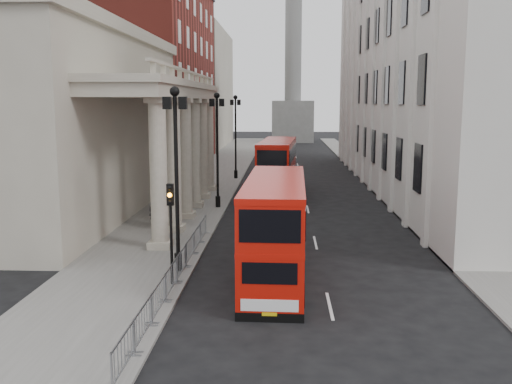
% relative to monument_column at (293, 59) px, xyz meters
% --- Properties ---
extents(ground, '(260.00, 260.00, 0.00)m').
position_rel_monument_column_xyz_m(ground, '(-6.00, -92.00, -15.98)').
color(ground, black).
rests_on(ground, ground).
extents(sidewalk_west, '(6.00, 140.00, 0.12)m').
position_rel_monument_column_xyz_m(sidewalk_west, '(-9.00, -62.00, -15.92)').
color(sidewalk_west, slate).
rests_on(sidewalk_west, ground).
extents(sidewalk_east, '(3.00, 140.00, 0.12)m').
position_rel_monument_column_xyz_m(sidewalk_east, '(7.50, -62.00, -15.92)').
color(sidewalk_east, slate).
rests_on(sidewalk_east, ground).
extents(kerb, '(0.20, 140.00, 0.14)m').
position_rel_monument_column_xyz_m(kerb, '(-6.05, -62.00, -15.91)').
color(kerb, slate).
rests_on(kerb, ground).
extents(portico_building, '(9.00, 28.00, 12.00)m').
position_rel_monument_column_xyz_m(portico_building, '(-16.50, -74.00, -9.98)').
color(portico_building, gray).
rests_on(portico_building, ground).
extents(brick_building, '(9.00, 32.00, 22.00)m').
position_rel_monument_column_xyz_m(brick_building, '(-16.50, -44.00, -4.98)').
color(brick_building, maroon).
rests_on(brick_building, ground).
extents(west_building_far, '(9.00, 30.00, 20.00)m').
position_rel_monument_column_xyz_m(west_building_far, '(-16.50, -12.00, -5.98)').
color(west_building_far, gray).
rests_on(west_building_far, ground).
extents(east_building, '(8.00, 55.00, 25.00)m').
position_rel_monument_column_xyz_m(east_building, '(10.00, -60.00, -3.48)').
color(east_building, beige).
rests_on(east_building, ground).
extents(monument_column, '(8.00, 8.00, 54.20)m').
position_rel_monument_column_xyz_m(monument_column, '(0.00, 0.00, 0.00)').
color(monument_column, '#60605E').
rests_on(monument_column, ground).
extents(lamp_post_south, '(1.05, 0.44, 8.32)m').
position_rel_monument_column_xyz_m(lamp_post_south, '(-6.60, -88.00, -11.07)').
color(lamp_post_south, black).
rests_on(lamp_post_south, sidewalk_west).
extents(lamp_post_mid, '(1.05, 0.44, 8.32)m').
position_rel_monument_column_xyz_m(lamp_post_mid, '(-6.60, -72.00, -11.07)').
color(lamp_post_mid, black).
rests_on(lamp_post_mid, sidewalk_west).
extents(lamp_post_north, '(1.05, 0.44, 8.32)m').
position_rel_monument_column_xyz_m(lamp_post_north, '(-6.60, -56.00, -11.07)').
color(lamp_post_north, black).
rests_on(lamp_post_north, sidewalk_west).
extents(traffic_light, '(0.28, 0.33, 4.30)m').
position_rel_monument_column_xyz_m(traffic_light, '(-6.50, -90.02, -12.88)').
color(traffic_light, black).
rests_on(traffic_light, sidewalk_west).
extents(crowd_barriers, '(0.50, 18.75, 1.10)m').
position_rel_monument_column_xyz_m(crowd_barriers, '(-6.35, -89.78, -15.31)').
color(crowd_barriers, gray).
rests_on(crowd_barriers, sidewalk_west).
extents(bus_near, '(2.73, 10.39, 4.46)m').
position_rel_monument_column_xyz_m(bus_near, '(-2.16, -88.66, -13.65)').
color(bus_near, red).
rests_on(bus_near, ground).
extents(bus_far, '(3.32, 10.85, 4.62)m').
position_rel_monument_column_xyz_m(bus_far, '(-2.29, -65.77, -13.57)').
color(bus_far, '#BD1208').
rests_on(bus_far, ground).
extents(pedestrian_a, '(0.82, 0.70, 1.89)m').
position_rel_monument_column_xyz_m(pedestrian_a, '(-9.88, -78.32, -14.92)').
color(pedestrian_a, black).
rests_on(pedestrian_a, sidewalk_west).
extents(pedestrian_b, '(0.93, 0.80, 1.65)m').
position_rel_monument_column_xyz_m(pedestrian_b, '(-10.37, -75.63, -15.04)').
color(pedestrian_b, '#2A2421').
rests_on(pedestrian_b, sidewalk_west).
extents(pedestrian_c, '(0.85, 0.62, 1.61)m').
position_rel_monument_column_xyz_m(pedestrian_c, '(-8.75, -73.07, -15.06)').
color(pedestrian_c, black).
rests_on(pedestrian_c, sidewalk_west).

